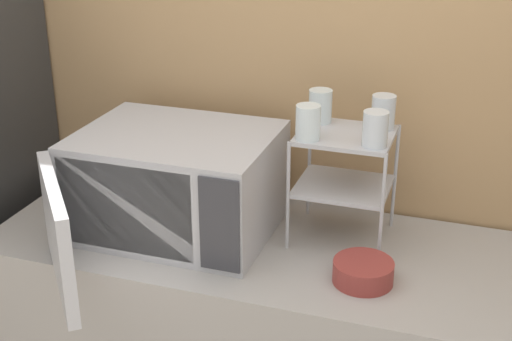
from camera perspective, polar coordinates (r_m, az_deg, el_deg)
wall_back at (r=2.16m, az=3.13°, el=8.03°), size 8.00×0.06×2.60m
microwave at (r=2.03m, az=-6.72°, el=-1.09°), size 0.56×0.77×0.29m
dish_rack at (r=1.96m, az=7.08°, el=0.57°), size 0.26×0.23×0.31m
glass_front_left at (r=1.86m, az=4.18°, el=3.86°), size 0.07×0.07×0.09m
glass_back_right at (r=1.97m, az=10.15°, el=4.64°), size 0.07×0.07×0.09m
glass_front_right at (r=1.84m, az=9.52°, el=3.30°), size 0.07×0.07×0.09m
glass_back_left at (r=2.00m, az=5.17°, el=5.16°), size 0.07×0.07×0.09m
bowl at (r=1.84m, az=8.56°, el=-8.05°), size 0.15×0.15×0.06m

